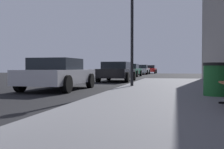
# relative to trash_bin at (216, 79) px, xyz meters

# --- Properties ---
(sidewalk) EXTENTS (4.00, 32.00, 0.15)m
(sidewalk) POSITION_rel_trash_bin_xyz_m (-1.23, -4.27, -0.52)
(sidewalk) COLOR #5B5B60
(sidewalk) RESTS_ON ground_plane
(trash_bin) EXTENTS (0.70, 0.70, 0.88)m
(trash_bin) POSITION_rel_trash_bin_xyz_m (0.00, 0.00, 0.00)
(trash_bin) COLOR #195926
(trash_bin) RESTS_ON sidewalk
(street_lamp) EXTENTS (0.36, 0.36, 4.05)m
(street_lamp) POSITION_rel_trash_bin_xyz_m (-2.83, 3.41, 2.35)
(street_lamp) COLOR black
(street_lamp) RESTS_ON sidewalk
(car_silver) EXTENTS (2.05, 4.22, 1.27)m
(car_silver) POSITION_rel_trash_bin_xyz_m (-5.72, 2.52, 0.05)
(car_silver) COLOR #B7B7BF
(car_silver) RESTS_ON ground_plane
(car_black) EXTENTS (2.03, 4.27, 1.27)m
(car_black) POSITION_rel_trash_bin_xyz_m (-4.85, 9.80, 0.05)
(car_black) COLOR black
(car_black) RESTS_ON ground_plane
(car_green) EXTENTS (1.98, 4.45, 1.43)m
(car_green) POSITION_rel_trash_bin_xyz_m (-5.60, 19.49, 0.05)
(car_green) COLOR #196638
(car_green) RESTS_ON ground_plane
(car_white) EXTENTS (2.00, 4.51, 1.27)m
(car_white) POSITION_rel_trash_bin_xyz_m (-5.60, 28.75, 0.05)
(car_white) COLOR white
(car_white) RESTS_ON ground_plane
(car_red) EXTENTS (1.97, 4.31, 1.27)m
(car_red) POSITION_rel_trash_bin_xyz_m (-5.08, 35.01, 0.05)
(car_red) COLOR red
(car_red) RESTS_ON ground_plane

